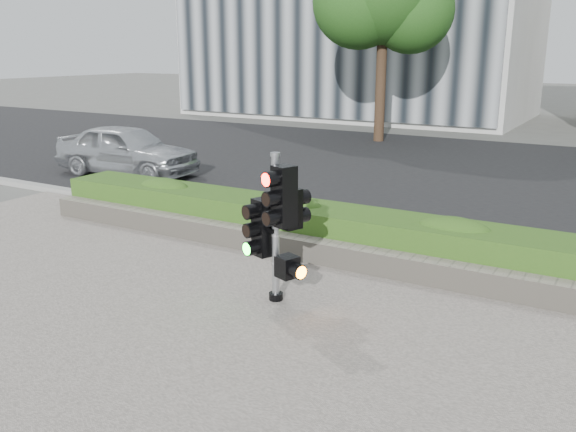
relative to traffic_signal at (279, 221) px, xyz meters
The scene contains 8 objects.
ground 1.16m from the traffic_signal, 68.50° to the right, with size 120.00×120.00×0.00m, color #51514C.
sidewalk 3.03m from the traffic_signal, 87.37° to the right, with size 16.00×11.00×0.03m, color #9E9389.
road 9.73m from the traffic_signal, 89.23° to the left, with size 60.00×13.00×0.02m, color black.
curb 3.01m from the traffic_signal, 87.36° to the left, with size 60.00×0.25×0.12m, color gray.
stone_wall 1.82m from the traffic_signal, 85.27° to the left, with size 12.00×0.32×0.34m, color gray.
hedge 2.34m from the traffic_signal, 86.65° to the left, with size 12.00×1.00×0.68m, color #5E912C.
traffic_signal is the anchor object (origin of this frame).
car_silver 9.22m from the traffic_signal, 146.42° to the left, with size 1.56×3.87×1.32m, color silver.
Camera 1 is at (3.70, -5.98, 3.18)m, focal length 38.00 mm.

